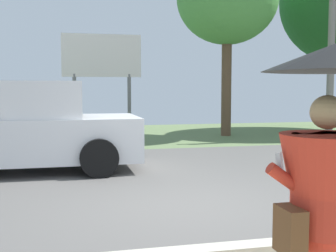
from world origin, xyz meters
The scene contains 5 objects.
ground_plane centered at (0.00, 2.95, -0.05)m, with size 40.00×22.00×0.20m.
monk_pedestrian centered at (-0.06, -3.71, 1.17)m, with size 1.16×1.16×2.13m.
pickup_truck centered at (-2.79, 3.36, 0.87)m, with size 5.20×2.28×1.88m.
utility_pole centered at (7.17, 7.33, 3.30)m, with size 1.80×0.24×6.25m.
roadside_billboard centered at (-0.54, 8.49, 2.55)m, with size 2.60×0.12×3.50m.
Camera 1 is at (-1.74, -6.20, 1.75)m, focal length 46.96 mm.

